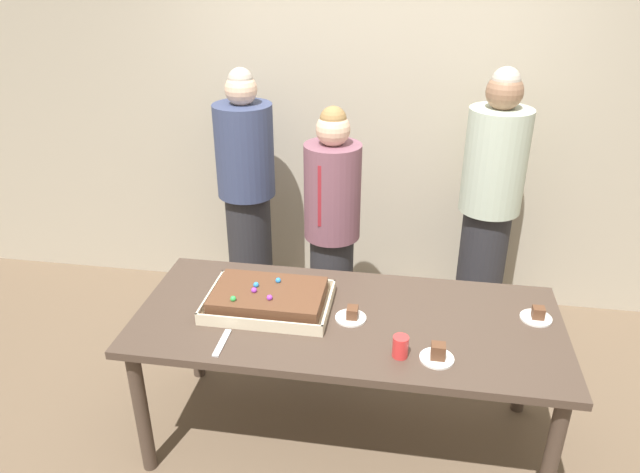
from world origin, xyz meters
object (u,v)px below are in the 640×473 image
(drink_cup_nearest, at_px, (400,347))
(person_serving_front, at_px, (489,206))
(plated_slice_near_left, at_px, (437,355))
(party_table, at_px, (347,331))
(person_green_shirt_behind, at_px, (247,197))
(person_striped_tie_right, at_px, (332,232))
(cake_server_utensil, at_px, (222,343))
(plated_slice_far_left, at_px, (351,315))
(sheet_cake, at_px, (269,299))
(plated_slice_near_right, at_px, (537,316))

(drink_cup_nearest, xyz_separation_m, person_serving_front, (0.49, 1.42, 0.10))
(drink_cup_nearest, bearing_deg, plated_slice_near_left, 0.58)
(party_table, relative_size, person_green_shirt_behind, 1.19)
(party_table, height_order, drink_cup_nearest, drink_cup_nearest)
(person_serving_front, height_order, person_green_shirt_behind, person_serving_front)
(person_serving_front, relative_size, person_green_shirt_behind, 1.03)
(person_serving_front, bearing_deg, person_striped_tie_right, -24.02)
(cake_server_utensil, bearing_deg, plated_slice_far_left, 27.62)
(plated_slice_near_left, distance_m, cake_server_utensil, 0.96)
(plated_slice_near_left, height_order, plated_slice_far_left, plated_slice_near_left)
(sheet_cake, distance_m, plated_slice_near_right, 1.30)
(party_table, distance_m, plated_slice_near_right, 0.92)
(person_serving_front, xyz_separation_m, person_green_shirt_behind, (-1.56, -0.04, -0.03))
(sheet_cake, relative_size, plated_slice_near_right, 4.07)
(plated_slice_near_right, bearing_deg, person_serving_front, 98.17)
(sheet_cake, bearing_deg, person_striped_tie_right, 75.27)
(sheet_cake, xyz_separation_m, person_green_shirt_behind, (-0.41, 1.10, 0.07))
(person_striped_tie_right, bearing_deg, sheet_cake, -0.01)
(party_table, height_order, person_striped_tie_right, person_striped_tie_right)
(plated_slice_near_left, relative_size, person_striped_tie_right, 0.09)
(plated_slice_far_left, bearing_deg, party_table, 153.13)
(drink_cup_nearest, bearing_deg, person_green_shirt_behind, 127.66)
(sheet_cake, distance_m, plated_slice_near_left, 0.87)
(sheet_cake, xyz_separation_m, person_serving_front, (1.15, 1.13, 0.10))
(plated_slice_far_left, height_order, cake_server_utensil, plated_slice_far_left)
(plated_slice_near_left, height_order, person_green_shirt_behind, person_green_shirt_behind)
(cake_server_utensil, relative_size, person_serving_front, 0.11)
(plated_slice_near_right, distance_m, person_green_shirt_behind, 1.98)
(plated_slice_near_right, bearing_deg, cake_server_utensil, -163.27)
(person_serving_front, bearing_deg, plated_slice_far_left, 13.39)
(plated_slice_near_right, height_order, person_serving_front, person_serving_front)
(sheet_cake, xyz_separation_m, plated_slice_near_left, (0.82, -0.29, -0.02))
(plated_slice_near_right, xyz_separation_m, cake_server_utensil, (-1.43, -0.43, -0.02))
(drink_cup_nearest, bearing_deg, plated_slice_near_right, 31.64)
(sheet_cake, xyz_separation_m, cake_server_utensil, (-0.14, -0.33, -0.04))
(plated_slice_near_right, height_order, plated_slice_far_left, plated_slice_near_right)
(party_table, height_order, plated_slice_near_right, plated_slice_near_right)
(person_serving_front, height_order, person_striped_tie_right, person_serving_front)
(sheet_cake, distance_m, plated_slice_far_left, 0.42)
(person_serving_front, bearing_deg, party_table, 12.41)
(plated_slice_near_right, distance_m, cake_server_utensil, 1.50)
(party_table, bearing_deg, person_striped_tie_right, 103.37)
(party_table, relative_size, drink_cup_nearest, 20.54)
(sheet_cake, height_order, person_green_shirt_behind, person_green_shirt_behind)
(plated_slice_near_right, relative_size, person_green_shirt_behind, 0.09)
(party_table, distance_m, sheet_cake, 0.42)
(plated_slice_far_left, distance_m, person_green_shirt_behind, 1.41)
(person_green_shirt_behind, bearing_deg, cake_server_utensil, -9.69)
(person_striped_tie_right, bearing_deg, person_serving_front, 125.27)
(person_green_shirt_behind, height_order, person_striped_tie_right, person_green_shirt_behind)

